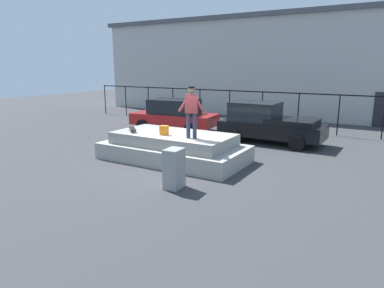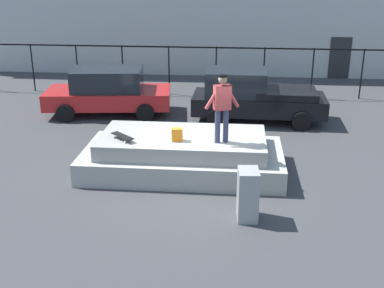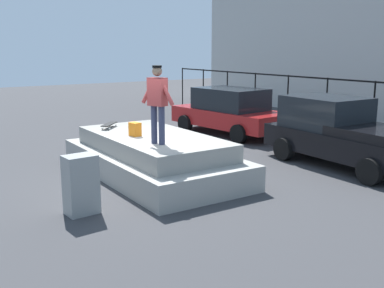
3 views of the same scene
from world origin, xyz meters
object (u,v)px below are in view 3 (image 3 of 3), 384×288
object	(u,v)px
backpack	(135,129)
utility_box	(81,185)
skateboard	(109,124)
skateboarder	(158,99)
car_black_pickup_mid	(343,133)
car_red_sedan_near	(230,111)

from	to	relation	value
backpack	utility_box	xyz separation A→B (m)	(1.81, -2.08, -0.61)
utility_box	skateboard	bearing A→B (deg)	143.69
skateboarder	car_black_pickup_mid	world-z (taller)	skateboarder
skateboard	utility_box	distance (m)	3.84
backpack	car_red_sedan_near	world-z (taller)	car_red_sedan_near
skateboarder	car_red_sedan_near	xyz separation A→B (m)	(-4.40, 5.53, -1.17)
skateboard	utility_box	xyz separation A→B (m)	(3.23, -2.01, -0.54)
skateboarder	utility_box	world-z (taller)	skateboarder
skateboarder	skateboard	bearing A→B (deg)	-178.33
skateboarder	car_red_sedan_near	world-z (taller)	skateboarder
skateboard	skateboarder	bearing A→B (deg)	1.67
backpack	car_black_pickup_mid	distance (m)	5.59
utility_box	car_black_pickup_mid	bearing A→B (deg)	83.19
skateboarder	utility_box	bearing A→B (deg)	-72.27
skateboard	backpack	bearing A→B (deg)	2.78
skateboarder	skateboard	distance (m)	2.72
skateboard	utility_box	size ratio (longest dim) A/B	0.61
utility_box	skateboarder	bearing A→B (deg)	103.31
skateboarder	backpack	size ratio (longest dim) A/B	5.21
backpack	car_black_pickup_mid	xyz separation A→B (m)	(2.11, 5.17, -0.29)
utility_box	car_red_sedan_near	bearing A→B (deg)	119.21
car_black_pickup_mid	utility_box	world-z (taller)	car_black_pickup_mid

